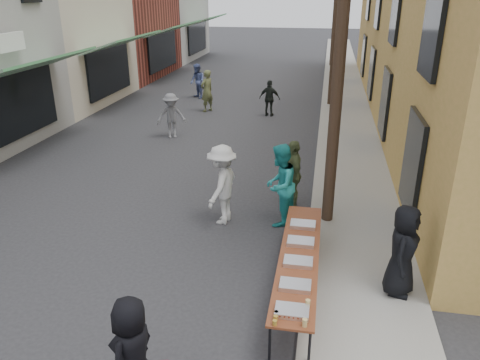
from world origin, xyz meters
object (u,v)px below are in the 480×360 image
(guest_front_a, at_px, (133,353))
(guest_front_c, at_px, (280,185))
(serving_table, at_px, (299,257))
(utility_pole_near, at_px, (342,24))
(server, at_px, (403,251))
(catering_tray_sausage, at_px, (292,311))
(utility_pole_mid, at_px, (337,4))

(guest_front_a, bearing_deg, guest_front_c, 179.70)
(guest_front_a, bearing_deg, serving_table, 159.40)
(utility_pole_near, xyz_separation_m, server, (1.28, -2.68, -3.55))
(serving_table, height_order, guest_front_a, guest_front_a)
(catering_tray_sausage, height_order, server, server)
(utility_pole_mid, relative_size, serving_table, 2.25)
(guest_front_c, bearing_deg, utility_pole_near, 114.64)
(utility_pole_near, relative_size, serving_table, 2.25)
(serving_table, xyz_separation_m, guest_front_a, (-1.95, -2.92, 0.11))
(utility_pole_mid, distance_m, server, 15.15)
(serving_table, bearing_deg, catering_tray_sausage, -90.00)
(utility_pole_mid, xyz_separation_m, guest_front_a, (-2.45, -17.74, -3.68))
(server, bearing_deg, utility_pole_near, 43.37)
(utility_pole_near, height_order, guest_front_a, utility_pole_near)
(utility_pole_near, distance_m, server, 4.63)
(utility_pole_mid, distance_m, guest_front_a, 18.28)
(utility_pole_near, relative_size, guest_front_c, 4.62)
(utility_pole_near, relative_size, server, 5.30)
(server, bearing_deg, guest_front_a, 147.22)
(utility_pole_near, distance_m, guest_front_c, 3.71)
(utility_pole_near, relative_size, utility_pole_mid, 1.00)
(utility_pole_mid, height_order, server, utility_pole_mid)
(utility_pole_mid, bearing_deg, serving_table, -91.93)
(utility_pole_near, height_order, utility_pole_mid, same)
(utility_pole_mid, distance_m, serving_table, 15.30)
(serving_table, relative_size, guest_front_c, 2.05)
(utility_pole_near, bearing_deg, guest_front_c, -168.87)
(catering_tray_sausage, xyz_separation_m, server, (1.78, 1.79, 0.16))
(utility_pole_mid, height_order, catering_tray_sausage, utility_pole_mid)
(utility_pole_mid, bearing_deg, guest_front_c, -95.28)
(serving_table, distance_m, server, 1.80)
(utility_pole_mid, distance_m, catering_tray_sausage, 16.89)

